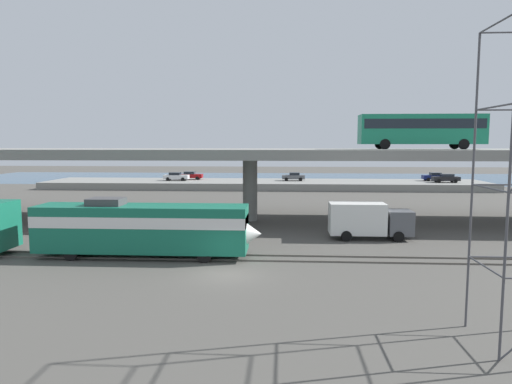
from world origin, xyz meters
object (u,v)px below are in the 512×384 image
at_px(train_locomotive, 152,226).
at_px(transit_bus_on_overpass, 421,128).
at_px(parked_car_0, 434,177).
at_px(parked_car_4, 191,175).
at_px(parked_car_1, 294,176).
at_px(parked_car_2, 446,178).
at_px(parked_car_3, 176,176).
at_px(service_truck_east, 368,220).

distance_m(train_locomotive, transit_bus_on_overpass, 28.32).
xyz_separation_m(parked_car_0, parked_car_4, (-44.36, 0.38, 0.00)).
bearing_deg(train_locomotive, parked_car_0, 55.69).
relative_size(parked_car_1, parked_car_4, 0.94).
bearing_deg(parked_car_1, parked_car_4, -4.86).
xyz_separation_m(parked_car_0, parked_car_2, (0.82, -3.54, 0.00)).
relative_size(parked_car_0, parked_car_1, 1.01).
relative_size(parked_car_2, parked_car_3, 1.01).
relative_size(train_locomotive, parked_car_3, 3.56).
distance_m(parked_car_3, parked_car_4, 3.38).
distance_m(train_locomotive, parked_car_4, 54.04).
relative_size(train_locomotive, parked_car_1, 3.90).
bearing_deg(train_locomotive, service_truck_east, 23.96).
distance_m(train_locomotive, parked_car_0, 64.21).
bearing_deg(parked_car_2, parked_car_1, -5.03).
bearing_deg(transit_bus_on_overpass, parked_car_0, 70.30).
distance_m(service_truck_east, parked_car_4, 52.25).
distance_m(parked_car_1, parked_car_2, 26.19).
height_order(parked_car_0, parked_car_3, same).
relative_size(parked_car_1, parked_car_3, 0.91).
height_order(transit_bus_on_overpass, parked_car_0, transit_bus_on_overpass).
bearing_deg(parked_car_4, parked_car_3, -128.85).
xyz_separation_m(train_locomotive, service_truck_east, (16.22, 7.21, -0.56)).
bearing_deg(parked_car_3, parked_car_1, 2.72).
relative_size(transit_bus_on_overpass, parked_car_1, 2.95).
height_order(train_locomotive, transit_bus_on_overpass, transit_bus_on_overpass).
xyz_separation_m(train_locomotive, parked_car_2, (37.02, 49.50, -0.16)).
distance_m(parked_car_1, parked_car_3, 21.24).
relative_size(parked_car_0, parked_car_2, 0.91).
bearing_deg(train_locomotive, transit_bus_on_overpass, 34.01).
relative_size(service_truck_east, parked_car_2, 1.52).
height_order(train_locomotive, parked_car_4, train_locomotive).
bearing_deg(parked_car_3, service_truck_east, -58.69).
relative_size(train_locomotive, parked_car_4, 3.66).
xyz_separation_m(service_truck_east, parked_car_0, (19.97, 45.82, 0.39)).
distance_m(service_truck_east, parked_car_2, 47.12).
bearing_deg(parked_car_1, transit_bus_on_overpass, 107.87).
height_order(train_locomotive, service_truck_east, train_locomotive).
relative_size(transit_bus_on_overpass, parked_car_4, 2.77).
bearing_deg(service_truck_east, parked_car_1, 96.78).
xyz_separation_m(transit_bus_on_overpass, parked_car_4, (-30.86, 38.11, -7.45)).
bearing_deg(parked_car_1, train_locomotive, 78.09).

